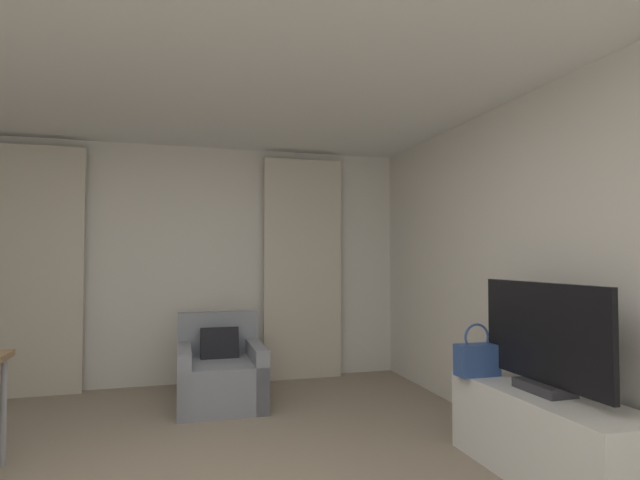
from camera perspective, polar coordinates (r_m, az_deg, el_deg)
wall_window at (r=5.74m, az=-15.72°, el=-2.64°), size 5.12×0.06×2.60m
wall_right at (r=3.71m, az=27.41°, el=-2.88°), size 0.06×6.12×2.60m
ceiling at (r=2.98m, az=-15.43°, el=23.02°), size 5.12×6.12×0.06m
curtain_left_panel at (r=5.77m, az=-29.53°, el=-2.95°), size 0.90×0.06×2.50m
curtain_right_panel at (r=5.77m, az=-1.93°, el=-3.21°), size 0.90×0.06×2.50m
armchair at (r=4.97m, az=-11.19°, el=-14.71°), size 0.78×0.88×0.83m
tv_console at (r=3.60m, az=24.33°, el=-19.66°), size 0.49×1.38×0.54m
tv_flatscreen at (r=3.48m, az=23.99°, el=-10.29°), size 0.20×1.09×0.68m
handbag_primary at (r=3.82m, az=17.39°, el=-12.68°), size 0.30×0.14×0.37m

